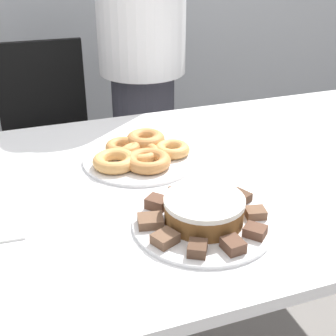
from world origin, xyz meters
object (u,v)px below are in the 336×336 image
at_px(person_standing, 142,59).
at_px(frosted_cake, 204,210).
at_px(office_chair_left, 50,152).
at_px(napkin, 0,232).
at_px(plate_donuts, 140,159).
at_px(plate_cake, 204,223).

distance_m(person_standing, frosted_cake, 1.06).
bearing_deg(person_standing, office_chair_left, 162.61).
xyz_separation_m(frosted_cake, napkin, (-0.44, 0.12, -0.04)).
bearing_deg(plate_donuts, plate_cake, -83.74).
distance_m(office_chair_left, plate_cake, 1.24).
bearing_deg(frosted_cake, person_standing, 80.62).
height_order(plate_cake, napkin, plate_cake).
distance_m(person_standing, napkin, 1.12).
xyz_separation_m(office_chair_left, frosted_cake, (0.24, -1.18, 0.34)).
bearing_deg(office_chair_left, plate_cake, -76.81).
relative_size(person_standing, napkin, 14.50).
relative_size(office_chair_left, plate_donuts, 2.71).
bearing_deg(napkin, plate_donuts, 31.79).
distance_m(plate_cake, napkin, 0.46).
bearing_deg(plate_cake, office_chair_left, 101.33).
relative_size(plate_cake, napkin, 2.91).
bearing_deg(plate_cake, frosted_cake, 90.00).
distance_m(plate_cake, plate_donuts, 0.37).
bearing_deg(person_standing, plate_cake, -99.38).
height_order(frosted_cake, napkin, frosted_cake).
bearing_deg(office_chair_left, plate_donuts, -74.52).
xyz_separation_m(person_standing, plate_donuts, (-0.21, -0.68, -0.12)).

